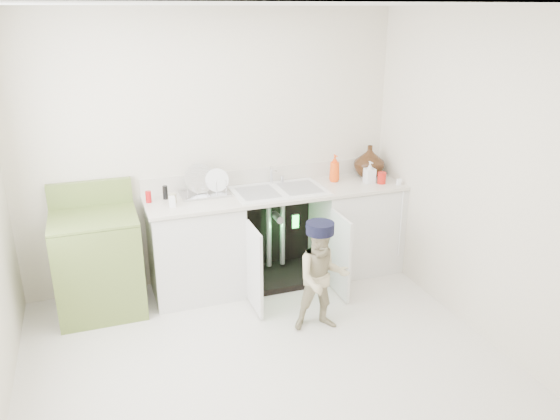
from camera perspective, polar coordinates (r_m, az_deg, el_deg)
name	(u,v)px	position (r m, az deg, el deg)	size (l,w,h in m)	color
ground	(264,359)	(4.25, -1.71, -15.32)	(3.50, 3.50, 0.00)	beige
room_shell	(262,203)	(3.67, -1.92, 0.76)	(6.00, 5.50, 1.26)	beige
counter_run	(281,233)	(5.19, 0.16, -2.40)	(2.44, 1.02, 1.21)	silver
avocado_stove	(98,262)	(4.91, -18.45, -5.17)	(0.70, 0.65, 1.09)	olive
repair_worker	(322,276)	(4.40, 4.43, -6.93)	(0.50, 0.81, 0.93)	tan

